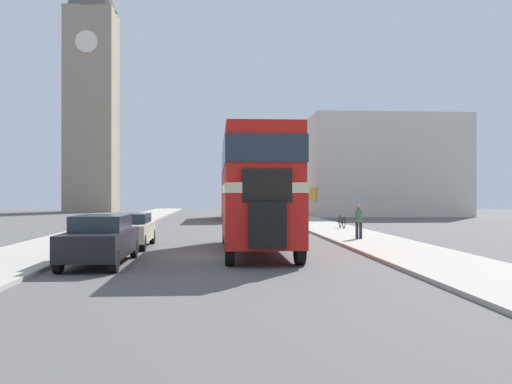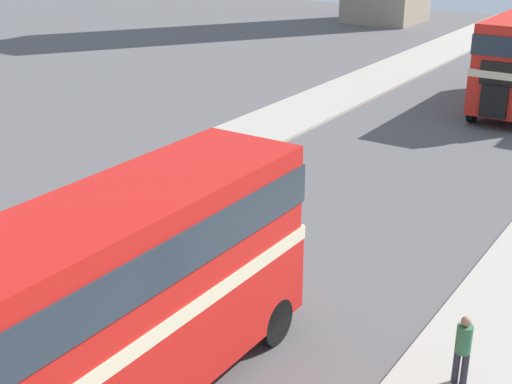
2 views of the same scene
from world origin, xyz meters
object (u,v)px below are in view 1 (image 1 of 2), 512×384
Objects in this scene: car_parked_mid at (129,230)px; church_tower at (92,56)px; double_decker_bus at (256,183)px; bus_distant at (237,188)px; bicycle_on_pavement at (342,222)px; pedestrian_walking at (359,220)px; car_parked_near at (101,239)px.

car_parked_mid is 51.69m from church_tower.
car_parked_mid is (-5.01, 2.24, -1.87)m from double_decker_bus.
bus_distant is at bearing -51.88° from church_tower.
double_decker_bus is 54.44m from church_tower.
car_parked_mid reaches higher than bicycle_on_pavement.
double_decker_bus is 0.94× the size of bus_distant.
bus_distant is at bearing 110.90° from bicycle_on_pavement.
church_tower is at bearing 103.88° from car_parked_mid.
car_parked_mid is 10.29m from pedestrian_walking.
church_tower reaches higher than pedestrian_walking.
double_decker_bus is 6.34m from car_parked_near.
double_decker_bus reaches higher than pedestrian_walking.
pedestrian_walking is at bearing -64.19° from church_tower.
car_parked_near is 19.41m from bicycle_on_pavement.
bus_distant is 16.37m from bicycle_on_pavement.
church_tower is (-21.64, 44.74, 17.99)m from pedestrian_walking.
bicycle_on_pavement is 46.90m from church_tower.
pedestrian_walking is at bearing 37.90° from car_parked_near.
pedestrian_walking is 52.85m from church_tower.
car_parked_near reaches higher than bicycle_on_pavement.
double_decker_bus is 27.69m from bus_distant.
pedestrian_walking is at bearing -97.15° from bicycle_on_pavement.
car_parked_mid is 15.11m from bicycle_on_pavement.
bicycle_on_pavement is (11.06, 10.29, -0.24)m from car_parked_mid.
bicycle_on_pavement is at bearing 42.94° from car_parked_mid.
car_parked_near is 0.13× the size of church_tower.
car_parked_mid is (0.03, 5.63, -0.06)m from car_parked_near.
bicycle_on_pavement is (11.09, 15.93, -0.30)m from car_parked_near.
double_decker_bus is at bearing -138.51° from pedestrian_walking.
pedestrian_walking is (10.04, 2.21, 0.27)m from car_parked_mid.
pedestrian_walking reaches higher than bicycle_on_pavement.
bicycle_on_pavement is at bearing -58.28° from church_tower.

